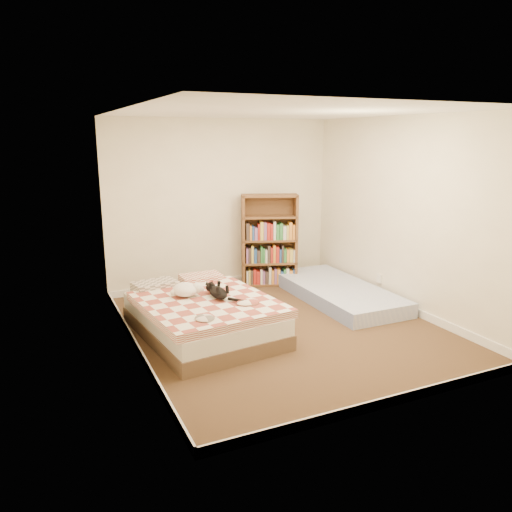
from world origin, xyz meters
name	(u,v)px	position (x,y,z in m)	size (l,w,h in m)	color
room	(284,230)	(0.00, 0.00, 1.20)	(3.51, 4.01, 2.51)	#42271C
bed	(202,315)	(-0.94, 0.23, 0.23)	(1.55, 2.02, 0.50)	brown
bookshelf	(269,251)	(0.64, 1.70, 0.52)	(0.93, 0.56, 1.40)	brown
floor_mattress	(337,292)	(1.20, 0.64, 0.10)	(0.98, 2.18, 0.20)	#7D91D0
black_cat	(218,292)	(-0.78, 0.13, 0.51)	(0.22, 0.62, 0.14)	black
white_dog	(186,290)	(-1.10, 0.31, 0.53)	(0.39, 0.41, 0.15)	white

